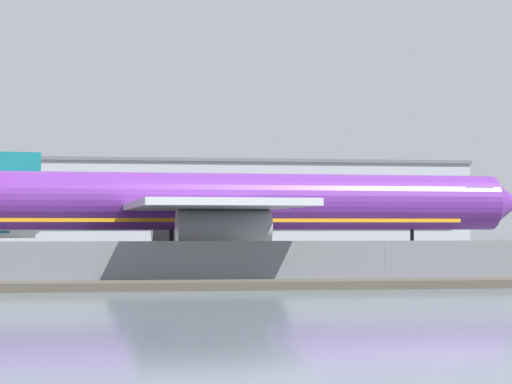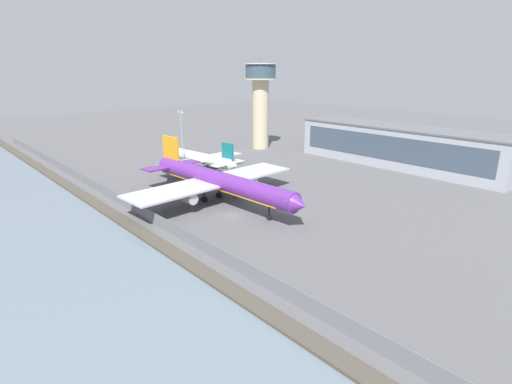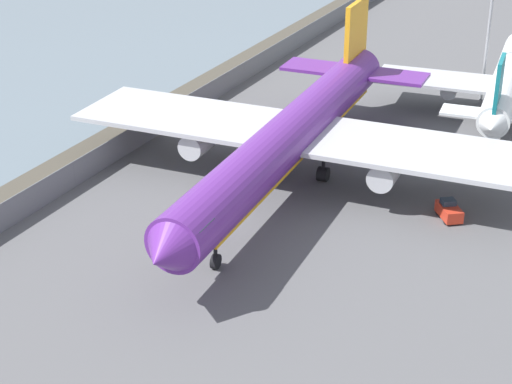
% 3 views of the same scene
% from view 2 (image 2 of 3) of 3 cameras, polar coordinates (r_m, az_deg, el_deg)
% --- Properties ---
extents(ground_plane, '(500.00, 500.00, 0.00)m').
position_cam_2_polar(ground_plane, '(92.58, -3.57, -3.32)').
color(ground_plane, '#565659').
extents(shoreline_seawall, '(320.00, 3.00, 0.50)m').
position_cam_2_polar(shoreline_seawall, '(82.42, -14.90, -6.39)').
color(shoreline_seawall, '#474238').
rests_on(shoreline_seawall, ground).
extents(perimeter_fence, '(280.00, 0.10, 2.75)m').
position_cam_2_polar(perimeter_fence, '(83.88, -12.22, -4.93)').
color(perimeter_fence, slate).
rests_on(perimeter_fence, ground).
extents(cargo_jet_purple, '(54.29, 47.07, 14.47)m').
position_cam_2_polar(cargo_jet_purple, '(100.27, -5.52, 1.58)').
color(cargo_jet_purple, '#602889').
rests_on(cargo_jet_purple, ground).
extents(passenger_jet_white_teal, '(36.88, 31.76, 10.91)m').
position_cam_2_polar(passenger_jet_white_teal, '(133.24, -8.14, 4.81)').
color(passenger_jet_white_teal, white).
rests_on(passenger_jet_white_teal, ground).
extents(baggage_tug, '(3.53, 3.17, 1.80)m').
position_cam_2_polar(baggage_tug, '(111.13, 1.33, 0.69)').
color(baggage_tug, red).
rests_on(baggage_tug, ground).
extents(ops_van, '(5.43, 4.79, 2.48)m').
position_cam_2_polar(ops_van, '(144.53, -7.34, 4.65)').
color(ops_van, yellow).
rests_on(ops_van, ground).
extents(control_tower, '(13.52, 13.52, 36.83)m').
position_cam_2_polar(control_tower, '(168.27, 0.65, 13.49)').
color(control_tower, '#C6B793').
rests_on(control_tower, ground).
extents(terminal_building, '(73.42, 16.24, 13.70)m').
position_cam_2_polar(terminal_building, '(146.78, 19.78, 6.19)').
color(terminal_building, '#9EA3AD').
rests_on(terminal_building, ground).
extents(apron_light_mast_apron_east, '(3.20, 0.40, 19.65)m').
position_cam_2_polar(apron_light_mast_apron_east, '(133.41, -10.54, 7.74)').
color(apron_light_mast_apron_east, '#93969B').
rests_on(apron_light_mast_apron_east, ground).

